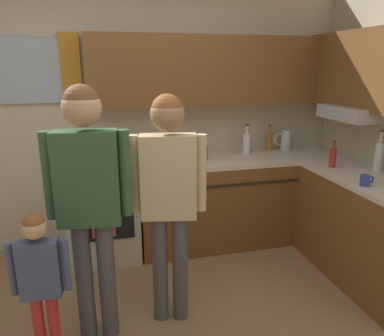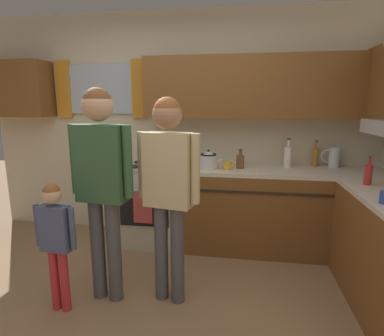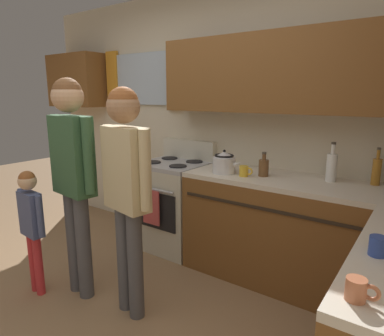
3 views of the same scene
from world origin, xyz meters
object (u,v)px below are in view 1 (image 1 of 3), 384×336
(bottle_oil_amber, at_px, (269,141))
(adult_in_plaid, at_px, (169,186))
(stove_oven, at_px, (103,209))
(bottle_tall_clear, at_px, (378,156))
(water_pitcher, at_px, (285,140))
(stovetop_kettle, at_px, (172,155))
(adult_holding_child, at_px, (88,188))
(small_child, at_px, (40,275))
(bottle_sauce_red, at_px, (333,157))
(bottle_milk_white, at_px, (246,143))
(bottle_squat_brown, at_px, (203,152))
(mug_mustard_yellow, at_px, (193,159))
(mug_cobalt_blue, at_px, (365,180))

(bottle_oil_amber, bearing_deg, adult_in_plaid, -136.30)
(stove_oven, xyz_separation_m, bottle_oil_amber, (1.79, 0.21, 0.54))
(bottle_tall_clear, bearing_deg, water_pitcher, 110.47)
(stovetop_kettle, relative_size, adult_holding_child, 0.16)
(bottle_oil_amber, height_order, adult_holding_child, adult_holding_child)
(water_pitcher, height_order, small_child, water_pitcher)
(bottle_sauce_red, relative_size, bottle_milk_white, 0.78)
(water_pitcher, distance_m, adult_in_plaid, 1.99)
(stovetop_kettle, bearing_deg, adult_in_plaid, -102.08)
(water_pitcher, relative_size, adult_in_plaid, 0.14)
(bottle_squat_brown, xyz_separation_m, bottle_oil_amber, (0.81, 0.23, 0.03))
(bottle_milk_white, bearing_deg, adult_holding_child, -141.20)
(bottle_sauce_red, height_order, mug_mustard_yellow, bottle_sauce_red)
(mug_cobalt_blue, height_order, adult_in_plaid, adult_in_plaid)
(stove_oven, xyz_separation_m, stovetop_kettle, (0.66, -0.11, 0.53))
(adult_in_plaid, bearing_deg, bottle_milk_white, 48.83)
(bottle_oil_amber, bearing_deg, stove_oven, -173.39)
(bottle_squat_brown, relative_size, adult_in_plaid, 0.13)
(bottle_squat_brown, height_order, water_pitcher, water_pitcher)
(bottle_squat_brown, xyz_separation_m, water_pitcher, (0.99, 0.22, 0.03))
(water_pitcher, bearing_deg, small_child, -146.76)
(bottle_squat_brown, distance_m, adult_in_plaid, 1.18)
(bottle_tall_clear, distance_m, bottle_milk_white, 1.24)
(bottle_milk_white, xyz_separation_m, stovetop_kettle, (-0.84, -0.23, -0.02))
(stove_oven, height_order, bottle_milk_white, bottle_milk_white)
(bottle_milk_white, bearing_deg, water_pitcher, 8.92)
(bottle_sauce_red, bearing_deg, adult_in_plaid, -162.03)
(bottle_milk_white, bearing_deg, stovetop_kettle, -164.65)
(bottle_tall_clear, height_order, bottle_sauce_red, bottle_tall_clear)
(bottle_sauce_red, distance_m, mug_cobalt_blue, 0.54)
(stovetop_kettle, bearing_deg, mug_cobalt_blue, -36.23)
(stove_oven, relative_size, mug_cobalt_blue, 9.58)
(mug_cobalt_blue, relative_size, adult_in_plaid, 0.07)
(bottle_tall_clear, relative_size, small_child, 0.36)
(adult_holding_child, height_order, adult_in_plaid, adult_holding_child)
(mug_cobalt_blue, relative_size, water_pitcher, 0.52)
(bottle_tall_clear, distance_m, mug_mustard_yellow, 1.62)
(adult_holding_child, bearing_deg, water_pitcher, 33.02)
(bottle_milk_white, height_order, water_pitcher, bottle_milk_white)
(stovetop_kettle, height_order, small_child, stovetop_kettle)
(bottle_squat_brown, relative_size, bottle_milk_white, 0.65)
(bottle_squat_brown, bearing_deg, bottle_tall_clear, -29.18)
(bottle_milk_white, height_order, stovetop_kettle, bottle_milk_white)
(bottle_milk_white, relative_size, mug_cobalt_blue, 2.73)
(bottle_milk_white, height_order, adult_holding_child, adult_holding_child)
(bottle_milk_white, bearing_deg, adult_in_plaid, -131.17)
(bottle_oil_amber, bearing_deg, adult_holding_child, -144.13)
(bottle_milk_white, xyz_separation_m, adult_in_plaid, (-1.04, -1.19, 0.00))
(bottle_squat_brown, xyz_separation_m, bottle_milk_white, (0.51, 0.14, 0.04))
(bottle_tall_clear, xyz_separation_m, mug_cobalt_blue, (-0.36, -0.30, -0.10))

